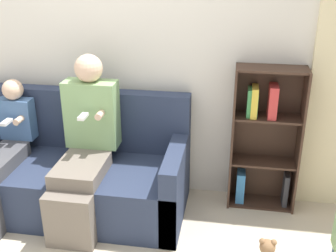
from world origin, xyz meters
TOP-DOWN VIEW (x-y plane):
  - ground_plane at (0.00, 0.00)m, footprint 14.00×14.00m
  - back_wall at (0.00, 0.95)m, footprint 10.00×0.06m
  - couch at (-0.13, 0.51)m, footprint 1.79×0.82m
  - adult_seated at (-0.01, 0.43)m, footprint 0.42×0.79m
  - child_seated at (-0.68, 0.37)m, footprint 0.28×0.80m
  - bookshelf at (1.36, 0.82)m, footprint 0.54×0.25m

SIDE VIEW (x-z plane):
  - ground_plane at x=0.00m, z-range 0.00..0.00m
  - couch at x=-0.13m, z-range -0.17..0.76m
  - child_seated at x=-0.68m, z-range 0.00..1.04m
  - bookshelf at x=1.36m, z-range 0.01..1.21m
  - adult_seated at x=-0.01m, z-range 0.02..1.30m
  - back_wall at x=0.00m, z-range 0.00..2.55m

